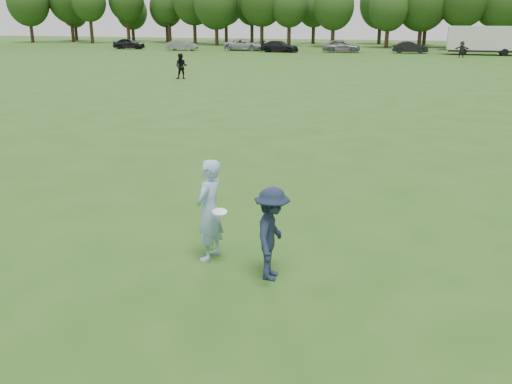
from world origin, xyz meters
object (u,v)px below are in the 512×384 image
defender (272,234)px  player_far_a (181,66)px  thrower (209,210)px  car_b (182,45)px  car_d (279,46)px  car_c (244,45)px  car_e (341,46)px  car_a (129,44)px  player_far_d (462,49)px  cargo_trailer (484,39)px  car_f (410,47)px

defender → player_far_a: bearing=23.0°
thrower → car_b: (-27.00, 58.87, -0.26)m
car_b → car_d: bearing=-92.7°
car_c → car_e: 12.69m
car_a → car_e: 28.87m
car_b → car_e: size_ratio=0.89×
player_far_a → player_far_d: (20.30, 28.40, -0.03)m
thrower → car_a: thrower is taller
cargo_trailer → player_far_a: bearing=-124.6°
car_c → car_d: car_c is taller
thrower → car_d: bearing=-158.9°
car_c → player_far_a: bearing=-167.7°
car_c → car_e: (12.69, -0.17, 0.06)m
car_c → car_d: (5.28, -2.05, -0.03)m
thrower → car_c: thrower is taller
thrower → car_a: size_ratio=0.44×
player_far_a → car_b: player_far_a is taller
car_e → cargo_trailer: size_ratio=0.51×
car_a → cargo_trailer: size_ratio=0.47×
car_c → defender: bearing=-159.8°
car_e → car_d: bearing=98.7°
car_d → cargo_trailer: 23.86m
car_c → car_d: bearing=-109.4°
defender → cargo_trailer: cargo_trailer is taller
player_far_a → cargo_trailer: bearing=48.0°
car_d → car_f: 15.83m
car_a → car_b: (8.27, -0.94, -0.05)m
car_a → car_b: size_ratio=1.04×
player_far_a → car_f: 37.04m
defender → car_c: size_ratio=0.31×
car_c → cargo_trailer: bearing=-88.8°
car_b → car_c: (7.89, 2.16, 0.05)m
thrower → car_d: 60.57m
player_far_a → car_d: (-0.89, 31.47, -0.20)m
player_far_a → player_far_d: bearing=47.0°
car_e → player_far_d: bearing=-115.3°
car_d → car_e: size_ratio=1.03×
car_a → car_f: size_ratio=1.01×
thrower → car_e: thrower is taller
car_c → car_b: bearing=107.1°
car_b → cargo_trailer: (36.94, 1.86, 1.10)m
car_c → cargo_trailer: cargo_trailer is taller
car_f → thrower: bearing=171.6°
car_c → cargo_trailer: size_ratio=0.58×
car_b → car_c: car_c is taller
car_a → car_c: car_c is taller
car_e → car_b: bearing=89.9°
car_b → player_far_a: bearing=-159.0°
player_far_a → player_far_d: player_far_a is taller
car_b → cargo_trailer: 37.01m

